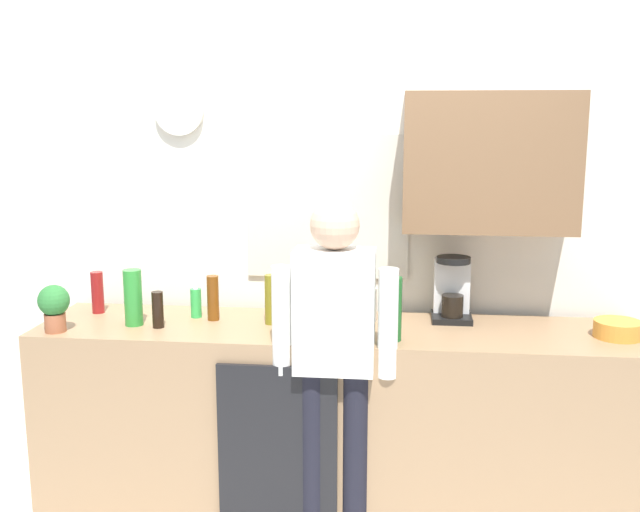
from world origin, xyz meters
name	(u,v)px	position (x,y,z in m)	size (l,w,h in m)	color
kitchen_counter	(339,417)	(0.00, 0.30, 0.47)	(2.99, 0.64, 0.94)	#937251
dishwasher_panel	(277,452)	(-0.26, -0.03, 0.42)	(0.56, 0.02, 0.84)	black
back_wall_assembly	(363,230)	(0.09, 0.70, 1.36)	(4.59, 0.42, 2.60)	silver
coffee_maker	(452,291)	(0.55, 0.51, 1.08)	(0.20, 0.20, 0.33)	black
bottle_clear_soda	(133,298)	(-1.02, 0.23, 1.08)	(0.09, 0.09, 0.28)	#2D8C33
bottle_dark_sauce	(158,310)	(-0.89, 0.20, 1.03)	(0.06, 0.06, 0.18)	black
bottle_olive_oil	(271,300)	(-0.35, 0.32, 1.06)	(0.06, 0.06, 0.25)	olive
bottle_red_vinegar	(97,292)	(-1.29, 0.43, 1.05)	(0.06, 0.06, 0.22)	maroon
bottle_green_wine	(394,309)	(0.26, 0.12, 1.09)	(0.07, 0.07, 0.30)	#195923
bottle_amber_beer	(213,298)	(-0.65, 0.36, 1.05)	(0.06, 0.06, 0.23)	brown
cup_yellow_cup	(336,329)	(-0.01, 0.12, 0.98)	(0.07, 0.07, 0.09)	yellow
mixing_bowl	(618,329)	(1.31, 0.28, 0.98)	(0.22, 0.22, 0.08)	orange
potted_plant	(54,305)	(-1.36, 0.08, 1.07)	(0.15, 0.15, 0.23)	#9E5638
dish_soap	(196,302)	(-0.75, 0.40, 1.01)	(0.06, 0.06, 0.18)	green
storage_canister	(363,304)	(0.11, 0.44, 1.02)	(0.14, 0.14, 0.17)	silver
person_at_sink	(334,343)	(0.00, 0.00, 0.95)	(0.57, 0.22, 1.60)	black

